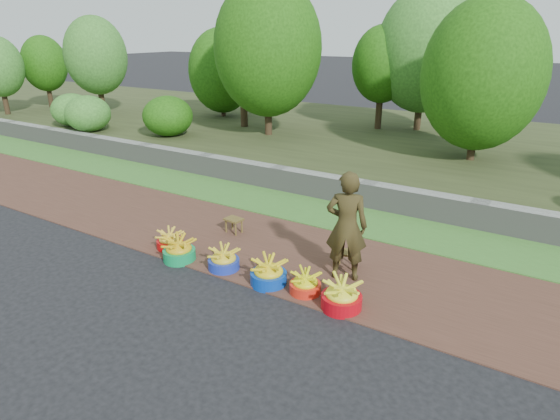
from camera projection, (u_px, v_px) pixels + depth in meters
The scene contains 15 objects.
ground_plane at pixel (260, 292), 6.78m from camera, with size 120.00×120.00×0.00m, color black.
dirt_shoulder at pixel (302, 258), 7.76m from camera, with size 80.00×2.50×0.02m, color #4F3024.
grass_verge at pixel (351, 219), 9.35m from camera, with size 80.00×1.50×0.04m, color #3F7A2C.
retaining_wall at pixel (368, 195), 9.93m from camera, with size 80.00×0.35×0.55m, color gray.
earth_bank at pixel (431, 149), 13.82m from camera, with size 80.00×10.00×0.50m, color #37401F.
vegetation at pixel (482, 66), 10.90m from camera, with size 34.62×8.47×4.68m.
basin_a at pixel (170, 241), 8.06m from camera, with size 0.45×0.45×0.34m.
basin_b at pixel (179, 250), 7.64m from camera, with size 0.53×0.53×0.39m.
basin_c at pixel (224, 260), 7.35m from camera, with size 0.49×0.49×0.37m.
basin_d at pixel (269, 273), 6.91m from camera, with size 0.54×0.54×0.41m.
basin_e at pixel (305, 284), 6.68m from camera, with size 0.45×0.45×0.34m.
basin_f at pixel (342, 296), 6.31m from camera, with size 0.56×0.56×0.42m.
stool_left at pixel (234, 221), 8.64m from camera, with size 0.34×0.27×0.28m.
stool_right at pixel (346, 255), 7.36m from camera, with size 0.36×0.31×0.27m.
vendor_woman at pixel (347, 226), 6.84m from camera, with size 0.61×0.40×1.68m, color black.
Camera 1 is at (3.36, -4.86, 3.54)m, focal length 30.00 mm.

